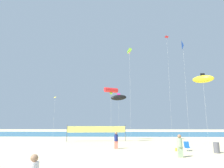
# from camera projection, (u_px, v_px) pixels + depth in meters

# --- Properties ---
(ground_plane) EXTENTS (120.00, 120.00, 0.00)m
(ground_plane) POSITION_uv_depth(u_px,v_px,m) (93.00, 155.00, 17.30)
(ground_plane) COLOR beige
(ocean_band) EXTENTS (120.00, 20.00, 0.01)m
(ocean_band) POSITION_uv_depth(u_px,v_px,m) (109.00, 134.00, 47.84)
(ocean_band) COLOR teal
(ocean_band) RESTS_ON ground
(beachgoer_navy_shirt) EXTENTS (0.41, 0.41, 1.78)m
(beachgoer_navy_shirt) POSITION_uv_depth(u_px,v_px,m) (116.00, 140.00, 21.16)
(beachgoer_navy_shirt) COLOR #EA7260
(beachgoer_navy_shirt) RESTS_ON ground
(beachgoer_sage_shirt) EXTENTS (0.41, 0.41, 1.81)m
(beachgoer_sage_shirt) POSITION_uv_depth(u_px,v_px,m) (180.00, 145.00, 16.09)
(beachgoer_sage_shirt) COLOR #99B28C
(beachgoer_sage_shirt) RESTS_ON ground
(folding_beach_chair) EXTENTS (0.52, 0.65, 0.89)m
(folding_beach_chair) POSITION_uv_depth(u_px,v_px,m) (187.00, 146.00, 19.61)
(folding_beach_chair) COLOR #1959B2
(folding_beach_chair) RESTS_ON ground
(trash_barrel) EXTENTS (0.52, 0.52, 0.96)m
(trash_barrel) POSITION_uv_depth(u_px,v_px,m) (216.00, 148.00, 18.19)
(trash_barrel) COLOR #595960
(trash_barrel) RESTS_ON ground
(volleyball_net) EXTENTS (8.66, 0.95, 2.40)m
(volleyball_net) POSITION_uv_depth(u_px,v_px,m) (96.00, 130.00, 29.41)
(volleyball_net) COLOR #4C4C51
(volleyball_net) RESTS_ON ground
(beach_handbag) EXTENTS (0.37, 0.19, 0.30)m
(beach_handbag) POSITION_uv_depth(u_px,v_px,m) (177.00, 150.00, 19.35)
(beach_handbag) COLOR gold
(beach_handbag) RESTS_ON ground
(kite_yellow_diamond) EXTENTS (0.68, 0.68, 7.58)m
(kite_yellow_diamond) POSITION_uv_depth(u_px,v_px,m) (55.00, 98.00, 37.27)
(kite_yellow_diamond) COLOR silver
(kite_yellow_diamond) RESTS_ON ground
(kite_red_diamond) EXTENTS (0.88, 0.88, 18.94)m
(kite_red_diamond) POSITION_uv_depth(u_px,v_px,m) (167.00, 39.00, 37.58)
(kite_red_diamond) COLOR silver
(kite_red_diamond) RESTS_ON ground
(kite_yellow_inflatable) EXTENTS (2.32, 2.49, 8.28)m
(kite_yellow_inflatable) POSITION_uv_depth(u_px,v_px,m) (203.00, 79.00, 22.54)
(kite_yellow_inflatable) COLOR silver
(kite_yellow_inflatable) RESTS_ON ground
(kite_red_tube) EXTENTS (2.07, 1.56, 7.65)m
(kite_red_tube) POSITION_uv_depth(u_px,v_px,m) (111.00, 90.00, 28.48)
(kite_red_tube) COLOR silver
(kite_red_tube) RESTS_ON ground
(kite_lime_tube) EXTENTS (0.63, 1.35, 13.58)m
(kite_lime_tube) POSITION_uv_depth(u_px,v_px,m) (129.00, 51.00, 29.87)
(kite_lime_tube) COLOR silver
(kite_lime_tube) RESTS_ON ground
(kite_blue_delta) EXTENTS (0.74, 1.37, 14.05)m
(kite_blue_delta) POSITION_uv_depth(u_px,v_px,m) (183.00, 45.00, 27.70)
(kite_blue_delta) COLOR silver
(kite_blue_delta) RESTS_ON ground
(kite_black_inflatable) EXTENTS (2.74, 1.38, 7.36)m
(kite_black_inflatable) POSITION_uv_depth(u_px,v_px,m) (119.00, 98.00, 31.84)
(kite_black_inflatable) COLOR silver
(kite_black_inflatable) RESTS_ON ground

